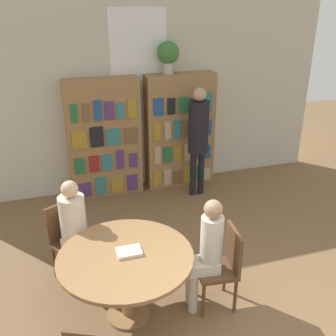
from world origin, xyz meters
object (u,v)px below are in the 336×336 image
at_px(bookshelf_left, 104,139).
at_px(reading_table, 126,264).
at_px(seated_reader_left, 76,226).
at_px(seated_reader_right, 207,250).
at_px(chair_far_side, 223,263).
at_px(flower_vase, 168,54).
at_px(bookshelf_right, 180,131).
at_px(chair_left_side, 69,237).
at_px(librarian_standing, 198,131).

distance_m(bookshelf_left, reading_table, 2.88).
xyz_separation_m(seated_reader_left, seated_reader_right, (1.22, -0.81, -0.02)).
xyz_separation_m(chair_far_side, seated_reader_right, (-0.19, 0.02, 0.20)).
distance_m(flower_vase, chair_far_side, 3.44).
height_order(bookshelf_right, flower_vase, flower_vase).
height_order(bookshelf_left, flower_vase, flower_vase).
relative_size(chair_far_side, seated_reader_right, 0.72).
xyz_separation_m(flower_vase, reading_table, (-1.33, -2.85, -1.57)).
distance_m(bookshelf_right, reading_table, 3.25).
relative_size(flower_vase, seated_reader_right, 0.40).
xyz_separation_m(bookshelf_left, flower_vase, (1.07, 0.00, 1.27)).
relative_size(bookshelf_left, chair_left_side, 2.11).
relative_size(seated_reader_right, librarian_standing, 0.71).
relative_size(bookshelf_right, flower_vase, 3.82).
bearing_deg(bookshelf_right, chair_far_side, -100.39).
xyz_separation_m(bookshelf_left, librarian_standing, (1.41, -0.50, 0.15)).
relative_size(reading_table, seated_reader_right, 1.05).
bearing_deg(bookshelf_left, bookshelf_right, 0.01).
bearing_deg(librarian_standing, seated_reader_right, -109.48).
distance_m(bookshelf_right, librarian_standing, 0.54).
xyz_separation_m(bookshelf_right, librarian_standing, (0.13, -0.50, 0.15)).
xyz_separation_m(reading_table, chair_far_side, (1.00, -0.11, -0.14)).
distance_m(bookshelf_right, flower_vase, 1.28).
height_order(bookshelf_right, seated_reader_right, bookshelf_right).
height_order(bookshelf_left, reading_table, bookshelf_left).
height_order(chair_far_side, seated_reader_right, seated_reader_right).
height_order(seated_reader_left, seated_reader_right, same).
bearing_deg(chair_far_side, reading_table, 90.00).
bearing_deg(flower_vase, seated_reader_left, -129.22).
bearing_deg(flower_vase, chair_left_side, -132.71).
bearing_deg(seated_reader_right, bookshelf_right, -7.46).
height_order(reading_table, seated_reader_right, seated_reader_right).
xyz_separation_m(flower_vase, chair_left_side, (-1.83, -1.98, -1.71)).
xyz_separation_m(bookshelf_left, seated_reader_left, (-0.67, -2.13, -0.22)).
xyz_separation_m(bookshelf_right, chair_far_side, (-0.54, -2.96, -0.44)).
distance_m(bookshelf_right, chair_left_side, 2.87).
bearing_deg(chair_far_side, chair_left_side, 63.00).
xyz_separation_m(chair_left_side, librarian_standing, (2.17, 1.47, 0.59)).
xyz_separation_m(chair_left_side, chair_far_side, (1.49, -0.98, 0.00)).
height_order(bookshelf_left, chair_far_side, bookshelf_left).
bearing_deg(librarian_standing, bookshelf_right, 105.01).
bearing_deg(chair_far_side, flower_vase, -0.05).
bearing_deg(seated_reader_right, flower_vase, -3.62).
bearing_deg(seated_reader_right, chair_far_side, -90.00).
bearing_deg(flower_vase, chair_far_side, -96.50).
bearing_deg(seated_reader_left, flower_vase, -158.77).
relative_size(chair_left_side, librarian_standing, 0.51).
bearing_deg(bookshelf_right, librarian_standing, -74.99).
distance_m(chair_far_side, seated_reader_right, 0.27).
bearing_deg(bookshelf_left, seated_reader_right, -79.43).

